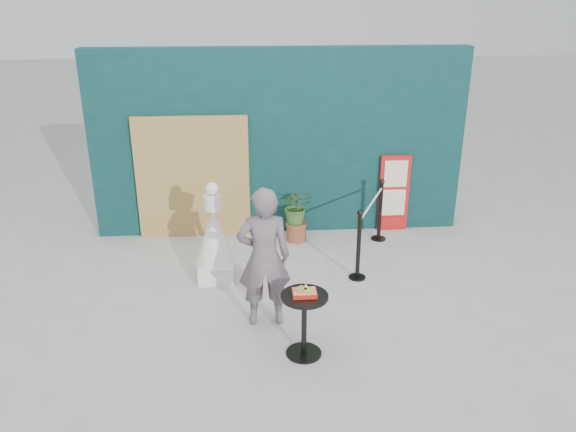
# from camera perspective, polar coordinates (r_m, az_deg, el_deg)

# --- Properties ---
(ground) EXTENTS (60.00, 60.00, 0.00)m
(ground) POSITION_cam_1_polar(r_m,az_deg,el_deg) (6.86, 0.75, -11.55)
(ground) COLOR #ADAAA5
(ground) RESTS_ON ground
(back_wall) EXTENTS (6.00, 0.30, 3.00)m
(back_wall) POSITION_cam_1_polar(r_m,az_deg,el_deg) (9.16, -0.90, 7.45)
(back_wall) COLOR #0A2D2E
(back_wall) RESTS_ON ground
(bamboo_fence) EXTENTS (1.80, 0.08, 2.00)m
(bamboo_fence) POSITION_cam_1_polar(r_m,az_deg,el_deg) (9.12, -9.64, 3.82)
(bamboo_fence) COLOR tan
(bamboo_fence) RESTS_ON ground
(woman) EXTENTS (0.65, 0.44, 1.74)m
(woman) POSITION_cam_1_polar(r_m,az_deg,el_deg) (6.61, -2.46, -4.24)
(woman) COLOR slate
(woman) RESTS_ON ground
(menu_board) EXTENTS (0.50, 0.07, 1.30)m
(menu_board) POSITION_cam_1_polar(r_m,az_deg,el_deg) (9.52, 10.70, 2.27)
(menu_board) COLOR red
(menu_board) RESTS_ON ground
(statue) EXTENTS (0.56, 0.56, 1.44)m
(statue) POSITION_cam_1_polar(r_m,az_deg,el_deg) (7.79, -7.47, -2.54)
(statue) COLOR white
(statue) RESTS_ON ground
(cafe_table) EXTENTS (0.52, 0.52, 0.75)m
(cafe_table) POSITION_cam_1_polar(r_m,az_deg,el_deg) (6.20, 1.66, -10.06)
(cafe_table) COLOR black
(cafe_table) RESTS_ON ground
(food_basket) EXTENTS (0.26, 0.19, 0.11)m
(food_basket) POSITION_cam_1_polar(r_m,az_deg,el_deg) (6.06, 1.70, -7.73)
(food_basket) COLOR red
(food_basket) RESTS_ON cafe_table
(planter) EXTENTS (0.52, 0.45, 0.89)m
(planter) POSITION_cam_1_polar(r_m,az_deg,el_deg) (8.97, 0.87, 0.54)
(planter) COLOR brown
(planter) RESTS_ON ground
(stanchion_barrier) EXTENTS (0.84, 1.54, 1.03)m
(stanchion_barrier) POSITION_cam_1_polar(r_m,az_deg,el_deg) (8.49, 8.34, -1.14)
(stanchion_barrier) COLOR black
(stanchion_barrier) RESTS_ON ground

